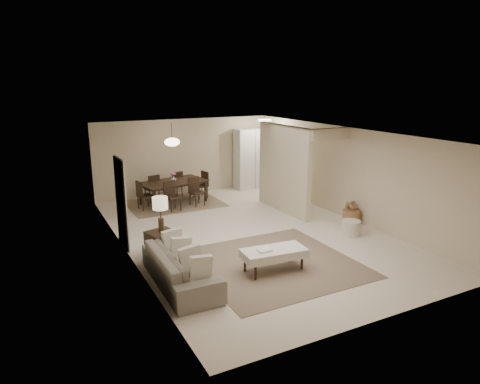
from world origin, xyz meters
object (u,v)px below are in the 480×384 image
pantry_cabinet (252,159)px  dining_table (174,193)px  sofa (181,268)px  wicker_basket (351,217)px  side_table (162,245)px  round_pouf (351,228)px  ottoman_bench (274,254)px

pantry_cabinet → dining_table: pantry_cabinet is taller
sofa → wicker_basket: size_ratio=4.92×
pantry_cabinet → dining_table: (-3.14, -0.74, -0.70)m
side_table → round_pouf: bearing=-9.0°
sofa → dining_table: size_ratio=1.13×
pantry_cabinet → wicker_basket: 4.87m
side_table → wicker_basket: bearing=-0.8°
wicker_basket → dining_table: bearing=131.2°
dining_table → wicker_basket: bearing=-60.4°
side_table → dining_table: 4.28m
round_pouf → wicker_basket: wicker_basket is taller
pantry_cabinet → sofa: bearing=-128.6°
sofa → side_table: (0.05, 1.31, -0.03)m
side_table → ottoman_bench: bearing=-41.9°
sofa → ottoman_bench: size_ratio=1.70×
pantry_cabinet → sofa: 7.73m
round_pouf → dining_table: bearing=122.1°
pantry_cabinet → side_table: size_ratio=3.46×
side_table → pantry_cabinet: bearing=44.7°
pantry_cabinet → side_table: pantry_cabinet is taller
ottoman_bench → round_pouf: (2.77, 0.88, -0.18)m
sofa → ottoman_bench: sofa is taller
ottoman_bench → dining_table: dining_table is taller
pantry_cabinet → ottoman_bench: (-2.96, -6.31, -0.68)m
pantry_cabinet → side_table: bearing=-135.3°
side_table → round_pouf: size_ratio=1.28×
wicker_basket → dining_table: (-3.54, 4.04, 0.16)m
round_pouf → wicker_basket: (0.59, 0.65, 0.01)m
side_table → wicker_basket: (5.15, -0.07, -0.11)m
sofa → round_pouf: size_ratio=4.76×
pantry_cabinet → dining_table: bearing=-166.8°
wicker_basket → dining_table: 5.37m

